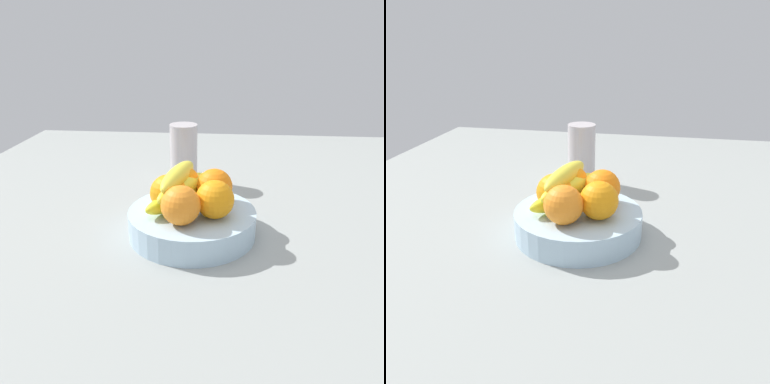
{
  "view_description": "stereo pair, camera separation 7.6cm",
  "coord_description": "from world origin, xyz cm",
  "views": [
    {
      "loc": [
        67.57,
        7.02,
        38.63
      ],
      "look_at": [
        -3.56,
        0.69,
        9.35
      ],
      "focal_mm": 36.55,
      "sensor_mm": 36.0,
      "label": 1
    },
    {
      "loc": [
        66.5,
        14.51,
        38.63
      ],
      "look_at": [
        -3.56,
        0.69,
        9.35
      ],
      "focal_mm": 36.55,
      "sensor_mm": 36.0,
      "label": 2
    }
  ],
  "objects": [
    {
      "name": "orange_center",
      "position": [
        -8.71,
        -1.72,
        9.1
      ],
      "size": [
        7.49,
        7.49,
        7.49
      ],
      "primitive_type": "sphere",
      "color": "orange",
      "rests_on": "fruit_bowl"
    },
    {
      "name": "thermos_tumbler",
      "position": [
        -33.51,
        -4.23,
        8.08
      ],
      "size": [
        7.39,
        7.39,
        16.15
      ],
      "primitive_type": "cylinder",
      "color": "#BDB4B7",
      "rests_on": "ground_plane"
    },
    {
      "name": "banana_bunch",
      "position": [
        -5.18,
        -1.92,
        9.55
      ],
      "size": [
        17.89,
        14.0,
        8.4
      ],
      "color": "yellow",
      "rests_on": "fruit_bowl"
    },
    {
      "name": "orange_back_right",
      "position": [
        2.47,
        -0.87,
        9.1
      ],
      "size": [
        7.49,
        7.49,
        7.49
      ],
      "primitive_type": "sphere",
      "color": "orange",
      "rests_on": "fruit_bowl"
    },
    {
      "name": "orange_back_left",
      "position": [
        -3.3,
        -3.94,
        9.1
      ],
      "size": [
        7.49,
        7.49,
        7.49
      ],
      "primitive_type": "sphere",
      "color": "orange",
      "rests_on": "fruit_bowl"
    },
    {
      "name": "orange_front_left",
      "position": [
        -0.83,
        5.3,
        9.1
      ],
      "size": [
        7.49,
        7.49,
        7.49
      ],
      "primitive_type": "sphere",
      "color": "orange",
      "rests_on": "fruit_bowl"
    },
    {
      "name": "orange_front_right",
      "position": [
        -7.53,
        4.99,
        9.1
      ],
      "size": [
        7.49,
        7.49,
        7.49
      ],
      "primitive_type": "sphere",
      "color": "orange",
      "rests_on": "fruit_bowl"
    },
    {
      "name": "ground_plane",
      "position": [
        0.0,
        0.0,
        -1.5
      ],
      "size": [
        180.0,
        140.0,
        3.0
      ],
      "primitive_type": "cube",
      "color": "gray"
    },
    {
      "name": "fruit_bowl",
      "position": [
        -3.56,
        0.69,
        2.68
      ],
      "size": [
        25.83,
        25.83,
        5.35
      ],
      "primitive_type": "cylinder",
      "color": "#A9C7DB",
      "rests_on": "ground_plane"
    }
  ]
}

